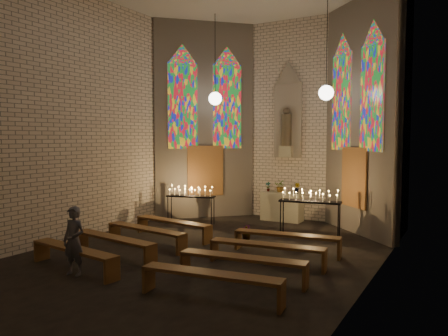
{
  "coord_description": "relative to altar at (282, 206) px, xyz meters",
  "views": [
    {
      "loc": [
        5.72,
        -8.6,
        2.89
      ],
      "look_at": [
        -0.05,
        1.47,
        2.08
      ],
      "focal_mm": 35.0,
      "sensor_mm": 36.0,
      "label": 1
    }
  ],
  "objects": [
    {
      "name": "pew_right_2",
      "position": [
        1.75,
        -6.38,
        -0.09
      ],
      "size": [
        2.67,
        0.71,
        0.51
      ],
      "rotation": [
        0.0,
        0.0,
        0.13
      ],
      "color": "brown",
      "rests_on": "ground"
    },
    {
      "name": "flower_vase_left",
      "position": [
        -0.51,
        -0.06,
        0.67
      ],
      "size": [
        0.2,
        0.15,
        0.34
      ],
      "primitive_type": "imported",
      "rotation": [
        0.0,
        0.0,
        0.18
      ],
      "color": "#4C723F",
      "rests_on": "altar"
    },
    {
      "name": "flower_vase_right",
      "position": [
        0.55,
        -0.04,
        0.68
      ],
      "size": [
        0.23,
        0.19,
        0.36
      ],
      "primitive_type": "imported",
      "rotation": [
        0.0,
        0.0,
        -0.19
      ],
      "color": "#4C723F",
      "rests_on": "altar"
    },
    {
      "name": "room",
      "position": [
        -0.0,
        -2.08,
        3.22
      ],
      "size": [
        8.22,
        12.43,
        7.0
      ],
      "color": "beige",
      "rests_on": "ground"
    },
    {
      "name": "pew_left_0",
      "position": [
        -1.75,
        -3.98,
        -0.09
      ],
      "size": [
        2.67,
        0.71,
        0.51
      ],
      "rotation": [
        0.0,
        0.0,
        -0.13
      ],
      "color": "brown",
      "rests_on": "ground"
    },
    {
      "name": "flower_vase_center",
      "position": [
        -0.06,
        -0.01,
        0.71
      ],
      "size": [
        0.4,
        0.36,
        0.42
      ],
      "primitive_type": "imported",
      "rotation": [
        0.0,
        0.0,
        0.08
      ],
      "color": "#4C723F",
      "rests_on": "altar"
    },
    {
      "name": "votive_stand_left",
      "position": [
        -2.42,
        -2.08,
        0.52
      ],
      "size": [
        1.67,
        0.77,
        1.19
      ],
      "rotation": [
        0.0,
        0.0,
        0.25
      ],
      "color": "black",
      "rests_on": "ground"
    },
    {
      "name": "pew_left_1",
      "position": [
        -1.75,
        -5.18,
        -0.09
      ],
      "size": [
        2.67,
        0.71,
        0.51
      ],
      "rotation": [
        0.0,
        0.0,
        -0.13
      ],
      "color": "brown",
      "rests_on": "ground"
    },
    {
      "name": "aisle_flower_pot",
      "position": [
        0.22,
        -3.17,
        -0.29
      ],
      "size": [
        0.29,
        0.29,
        0.42
      ],
      "primitive_type": "imported",
      "rotation": [
        0.0,
        0.0,
        -0.27
      ],
      "color": "#4C723F",
      "rests_on": "ground"
    },
    {
      "name": "pew_left_2",
      "position": [
        -1.75,
        -6.38,
        -0.09
      ],
      "size": [
        2.67,
        0.71,
        0.51
      ],
      "rotation": [
        0.0,
        0.0,
        -0.13
      ],
      "color": "brown",
      "rests_on": "ground"
    },
    {
      "name": "pew_left_3",
      "position": [
        -1.75,
        -7.58,
        -0.09
      ],
      "size": [
        2.67,
        0.71,
        0.51
      ],
      "rotation": [
        0.0,
        0.0,
        -0.13
      ],
      "color": "brown",
      "rests_on": "ground"
    },
    {
      "name": "pew_right_0",
      "position": [
        1.75,
        -3.98,
        -0.09
      ],
      "size": [
        2.67,
        0.71,
        0.51
      ],
      "rotation": [
        0.0,
        0.0,
        0.13
      ],
      "color": "brown",
      "rests_on": "ground"
    },
    {
      "name": "pew_right_1",
      "position": [
        1.75,
        -5.18,
        -0.09
      ],
      "size": [
        2.67,
        0.71,
        0.51
      ],
      "rotation": [
        0.0,
        0.0,
        0.13
      ],
      "color": "brown",
      "rests_on": "ground"
    },
    {
      "name": "altar",
      "position": [
        0.0,
        0.0,
        0.0
      ],
      "size": [
        1.4,
        0.6,
        1.0
      ],
      "primitive_type": "cube",
      "color": "#B3AF92",
      "rests_on": "ground"
    },
    {
      "name": "visitor",
      "position": [
        -1.5,
        -7.79,
        0.23
      ],
      "size": [
        0.56,
        0.39,
        1.45
      ],
      "primitive_type": "imported",
      "rotation": [
        0.0,
        0.0,
        0.08
      ],
      "color": "#50505B",
      "rests_on": "ground"
    },
    {
      "name": "votive_stand_right",
      "position": [
        1.62,
        -1.85,
        0.62
      ],
      "size": [
        1.82,
        0.66,
        1.31
      ],
      "rotation": [
        0.0,
        0.0,
        0.14
      ],
      "color": "black",
      "rests_on": "ground"
    },
    {
      "name": "pew_right_3",
      "position": [
        1.75,
        -7.58,
        -0.09
      ],
      "size": [
        2.67,
        0.71,
        0.51
      ],
      "rotation": [
        0.0,
        0.0,
        0.13
      ],
      "color": "brown",
      "rests_on": "ground"
    },
    {
      "name": "floor",
      "position": [
        0.0,
        -5.45,
        -0.5
      ],
      "size": [
        12.0,
        12.0,
        0.0
      ],
      "primitive_type": "plane",
      "color": "black",
      "rests_on": "ground"
    }
  ]
}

